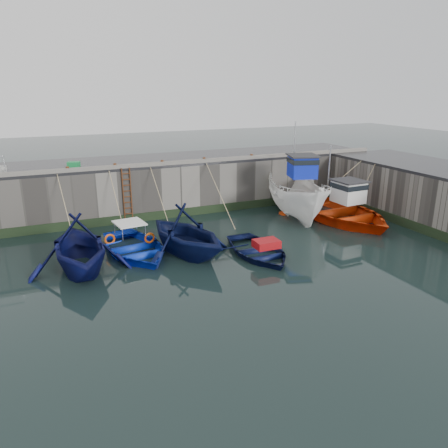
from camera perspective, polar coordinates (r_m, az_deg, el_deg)
name	(u,v)px	position (r m, az deg, el deg)	size (l,w,h in m)	color
ground	(233,286)	(17.36, 1.21, -8.13)	(120.00, 120.00, 0.00)	black
quay_back	(150,186)	(28.13, -9.58, 4.97)	(30.00, 5.00, 3.00)	slate
road_back	(149,161)	(27.84, -9.75, 8.15)	(30.00, 5.00, 0.16)	black
kerb_back	(159,164)	(25.56, -8.44, 7.79)	(30.00, 0.30, 0.20)	slate
algae_back	(162,215)	(26.06, -8.04, 1.20)	(30.00, 0.08, 0.50)	black
algae_right	(412,225)	(26.00, 23.35, -0.15)	(0.08, 15.00, 0.50)	black
ladder	(127,196)	(25.23, -12.51, 3.56)	(0.51, 0.08, 3.20)	#3F1E0F
boat_near_white	(81,269)	(19.84, -18.19, -5.66)	(4.51, 5.23, 2.75)	#0A0F44
boat_near_white_rope	(71,239)	(23.75, -19.30, -1.92)	(0.04, 4.25, 3.10)	tan
boat_near_blue	(135,253)	(21.03, -11.57, -3.77)	(3.76, 5.26, 1.09)	#0D2FC4
boat_near_blue_rope	(120,230)	(24.47, -13.47, -0.83)	(0.04, 3.55, 3.10)	tan
boat_near_blacktrim	(186,254)	(20.62, -4.95, -3.90)	(4.41, 5.10, 2.69)	#09123D
boat_near_blacktrim_rope	(161,228)	(24.44, -8.18, -0.54)	(0.04, 4.32, 3.10)	tan
boat_near_navy	(258,255)	(20.49, 4.44, -4.03)	(3.26, 4.56, 0.94)	#09113B
boat_near_navy_rope	(217,225)	(24.71, -0.96, -0.15)	(0.04, 5.56, 3.10)	tan
boat_far_white	(298,197)	(26.42, 9.61, 3.49)	(4.82, 7.94, 5.88)	white
boat_far_orange	(340,211)	(26.48, 14.89, 1.60)	(5.69, 7.73, 4.55)	#ED3D0C
fish_crate	(74,164)	(26.22, -19.04, 7.38)	(0.64, 0.43, 0.30)	#17813C
bollard_a	(68,169)	(24.83, -19.76, 6.76)	(0.18, 0.18, 0.28)	#3F1E0F
bollard_b	(115,166)	(25.12, -14.05, 7.38)	(0.18, 0.18, 0.28)	#3F1E0F
bollard_c	(162,163)	(25.70, -8.08, 7.95)	(0.18, 0.18, 0.28)	#3F1E0F
bollard_d	(204,160)	(26.51, -2.61, 8.40)	(0.18, 0.18, 0.28)	#3F1E0F
bollard_e	(252,156)	(27.81, 3.62, 8.82)	(0.18, 0.18, 0.28)	#3F1E0F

